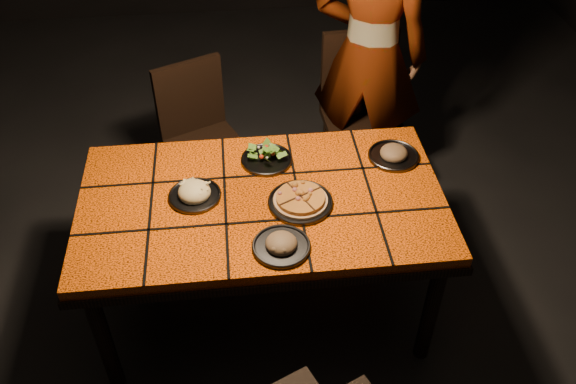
{
  "coord_description": "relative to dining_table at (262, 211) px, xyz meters",
  "views": [
    {
      "loc": [
        -0.1,
        -1.98,
        2.54
      ],
      "look_at": [
        0.11,
        -0.06,
        0.82
      ],
      "focal_mm": 38.0,
      "sensor_mm": 36.0,
      "label": 1
    }
  ],
  "objects": [
    {
      "name": "room_shell",
      "position": [
        0.0,
        0.0,
        0.83
      ],
      "size": [
        6.04,
        7.04,
        3.08
      ],
      "color": "black",
      "rests_on": "ground"
    },
    {
      "name": "dining_table",
      "position": [
        0.0,
        0.0,
        0.0
      ],
      "size": [
        1.62,
        0.92,
        0.75
      ],
      "color": "#FF5B08",
      "rests_on": "ground"
    },
    {
      "name": "plate_pasta",
      "position": [
        -0.29,
        0.03,
        0.1
      ],
      "size": [
        0.23,
        0.23,
        0.08
      ],
      "color": "#3A3A3F",
      "rests_on": "dining_table"
    },
    {
      "name": "chair_far_left",
      "position": [
        -0.3,
        0.89,
        -0.16
      ],
      "size": [
        0.53,
        0.53,
        0.88
      ],
      "rotation": [
        0.0,
        0.0,
        0.42
      ],
      "color": "black",
      "rests_on": "ground"
    },
    {
      "name": "plate_pizza",
      "position": [
        0.16,
        -0.06,
        0.1
      ],
      "size": [
        0.32,
        0.32,
        0.04
      ],
      "color": "#3A3A3F",
      "rests_on": "dining_table"
    },
    {
      "name": "plate_mushroom_b",
      "position": [
        0.64,
        0.22,
        0.1
      ],
      "size": [
        0.24,
        0.24,
        0.08
      ],
      "color": "#3A3A3F",
      "rests_on": "dining_table"
    },
    {
      "name": "chair_far_right",
      "position": [
        0.65,
        0.96,
        -0.11
      ],
      "size": [
        0.46,
        0.46,
        0.97
      ],
      "rotation": [
        0.0,
        0.0,
        0.06
      ],
      "color": "black",
      "rests_on": "ground"
    },
    {
      "name": "diner",
      "position": [
        0.67,
        0.97,
        0.21
      ],
      "size": [
        0.75,
        0.64,
        1.76
      ],
      "primitive_type": "imported",
      "rotation": [
        0.0,
        0.0,
        2.74
      ],
      "color": "brown",
      "rests_on": "ground"
    },
    {
      "name": "plate_salad",
      "position": [
        0.04,
        0.25,
        0.1
      ],
      "size": [
        0.24,
        0.24,
        0.07
      ],
      "color": "#3A3A3F",
      "rests_on": "dining_table"
    },
    {
      "name": "plate_mushroom_a",
      "position": [
        0.06,
        -0.31,
        0.1
      ],
      "size": [
        0.24,
        0.24,
        0.08
      ],
      "color": "#3A3A3F",
      "rests_on": "dining_table"
    }
  ]
}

